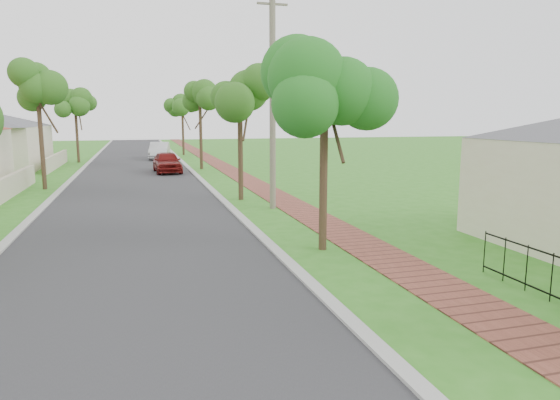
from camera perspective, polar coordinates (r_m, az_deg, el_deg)
name	(u,v)px	position (r m, az deg, el deg)	size (l,w,h in m)	color
ground	(370,390)	(7.28, 10.28, -20.60)	(160.00, 160.00, 0.00)	#2F771C
road	(136,191)	(25.88, -16.09, 0.99)	(7.00, 120.00, 0.02)	#28282B
kerb_right	(209,188)	(26.12, -8.06, 1.34)	(0.30, 120.00, 0.10)	#9E9E99
kerb_left	(57,194)	(26.15, -24.11, 0.62)	(0.30, 120.00, 0.10)	#9E9E99
sidewalk	(258,186)	(26.59, -2.51, 1.57)	(1.50, 120.00, 0.03)	brown
street_trees	(135,103)	(32.48, -16.25, 10.65)	(10.70, 37.65, 5.89)	#382619
parked_car_red	(167,162)	(33.94, -12.78, 4.23)	(1.65, 4.11, 1.40)	maroon
parked_car_white	(160,151)	(45.23, -13.60, 5.48)	(1.55, 4.43, 1.46)	silver
near_tree	(325,91)	(13.54, 5.13, 12.26)	(2.11, 2.11, 5.41)	#382619
utility_pole	(273,103)	(19.83, -0.86, 11.06)	(1.20, 0.24, 8.27)	#736A5A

